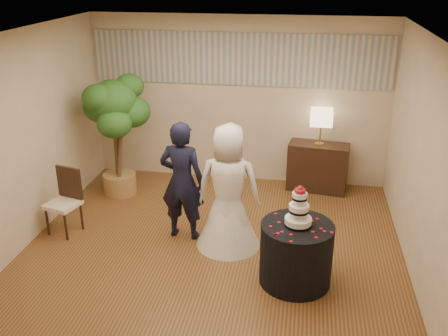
% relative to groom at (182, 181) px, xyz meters
% --- Properties ---
extents(floor, '(5.00, 5.00, 0.00)m').
position_rel_groom_xyz_m(floor, '(0.47, -0.36, -0.84)').
color(floor, brown).
rests_on(floor, ground).
extents(ceiling, '(5.00, 5.00, 0.00)m').
position_rel_groom_xyz_m(ceiling, '(0.47, -0.36, 1.96)').
color(ceiling, white).
rests_on(ceiling, wall_back).
extents(wall_back, '(5.00, 0.06, 2.80)m').
position_rel_groom_xyz_m(wall_back, '(0.47, 2.14, 0.56)').
color(wall_back, beige).
rests_on(wall_back, ground).
extents(wall_front, '(5.00, 0.06, 2.80)m').
position_rel_groom_xyz_m(wall_front, '(0.47, -2.86, 0.56)').
color(wall_front, beige).
rests_on(wall_front, ground).
extents(wall_left, '(0.06, 5.00, 2.80)m').
position_rel_groom_xyz_m(wall_left, '(-2.03, -0.36, 0.56)').
color(wall_left, beige).
rests_on(wall_left, ground).
extents(wall_right, '(0.06, 5.00, 2.80)m').
position_rel_groom_xyz_m(wall_right, '(2.97, -0.36, 0.56)').
color(wall_right, beige).
rests_on(wall_right, ground).
extents(mural_border, '(4.90, 0.02, 0.85)m').
position_rel_groom_xyz_m(mural_border, '(0.47, 2.12, 1.26)').
color(mural_border, '#A5A299').
rests_on(mural_border, wall_back).
extents(groom, '(0.64, 0.45, 1.67)m').
position_rel_groom_xyz_m(groom, '(0.00, 0.00, 0.00)').
color(groom, black).
rests_on(groom, floor).
extents(bride, '(0.86, 0.86, 1.71)m').
position_rel_groom_xyz_m(bride, '(0.65, -0.13, 0.02)').
color(bride, white).
rests_on(bride, floor).
extents(cake_table, '(0.99, 0.99, 0.76)m').
position_rel_groom_xyz_m(cake_table, '(1.57, -0.83, -0.46)').
color(cake_table, black).
rests_on(cake_table, floor).
extents(wedding_cake, '(0.32, 0.32, 0.50)m').
position_rel_groom_xyz_m(wedding_cake, '(1.57, -0.83, 0.18)').
color(wedding_cake, white).
rests_on(wedding_cake, cake_table).
extents(console, '(1.02, 0.56, 0.81)m').
position_rel_groom_xyz_m(console, '(1.84, 1.87, -0.43)').
color(console, black).
rests_on(console, floor).
extents(table_lamp, '(0.35, 0.35, 0.58)m').
position_rel_groom_xyz_m(table_lamp, '(1.84, 1.87, 0.26)').
color(table_lamp, beige).
rests_on(table_lamp, console).
extents(ficus_tree, '(1.14, 1.14, 2.00)m').
position_rel_groom_xyz_m(ficus_tree, '(-1.37, 1.18, 0.16)').
color(ficus_tree, '#295D1F').
rests_on(ficus_tree, floor).
extents(side_chair, '(0.53, 0.54, 0.93)m').
position_rel_groom_xyz_m(side_chair, '(-1.68, -0.18, -0.37)').
color(side_chair, black).
rests_on(side_chair, floor).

